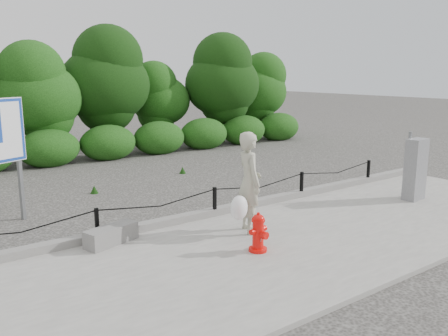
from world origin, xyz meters
TOP-DOWN VIEW (x-y plane):
  - ground at (0.00, 0.00)m, footprint 90.00×90.00m
  - sidewalk at (0.00, -2.00)m, footprint 14.00×4.00m
  - curb at (0.00, 0.05)m, footprint 14.00×0.22m
  - chain_barrier at (0.00, 0.00)m, footprint 10.06×0.06m
  - treeline at (0.16, 8.92)m, footprint 20.25×3.58m
  - fire_hydrant at (-0.55, -2.01)m, footprint 0.35×0.36m
  - pedestrian at (-0.07, -1.17)m, footprint 0.84×0.79m
  - concrete_block at (-2.35, -0.25)m, footprint 1.01×0.59m
  - utility_cabinet at (4.44, -1.68)m, footprint 0.56×0.41m

SIDE VIEW (x-z plane):
  - ground at x=0.00m, z-range 0.00..0.00m
  - sidewalk at x=0.00m, z-range 0.00..0.08m
  - curb at x=0.00m, z-range 0.08..0.22m
  - concrete_block at x=-2.35m, z-range 0.08..0.39m
  - fire_hydrant at x=-0.55m, z-range 0.06..0.72m
  - chain_barrier at x=0.00m, z-range 0.16..0.76m
  - utility_cabinet at x=4.44m, z-range 0.01..1.57m
  - pedestrian at x=-0.07m, z-range 0.06..1.91m
  - treeline at x=0.16m, z-range 0.20..4.71m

